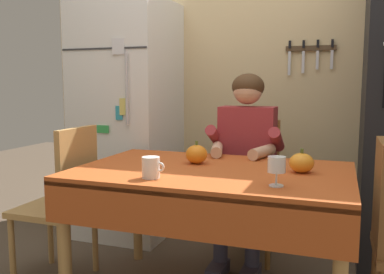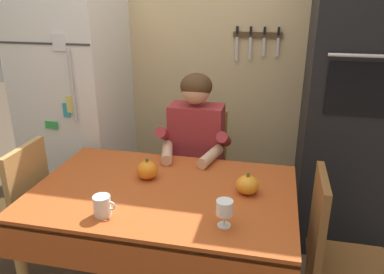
% 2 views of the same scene
% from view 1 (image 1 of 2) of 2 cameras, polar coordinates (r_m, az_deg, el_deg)
% --- Properties ---
extents(back_wall_assembly, '(3.70, 0.13, 2.60)m').
position_cam_1_polar(back_wall_assembly, '(3.34, 10.00, 9.26)').
color(back_wall_assembly, '#D1B784').
rests_on(back_wall_assembly, ground).
extents(refrigerator, '(0.68, 0.71, 1.80)m').
position_cam_1_polar(refrigerator, '(3.31, -8.72, 2.37)').
color(refrigerator, white).
rests_on(refrigerator, ground).
extents(dining_table, '(1.40, 0.90, 0.74)m').
position_cam_1_polar(dining_table, '(2.17, 2.62, -6.63)').
color(dining_table, tan).
rests_on(dining_table, ground).
extents(chair_behind_person, '(0.40, 0.40, 0.93)m').
position_cam_1_polar(chair_behind_person, '(2.94, 7.98, -5.89)').
color(chair_behind_person, '#9E6B33').
rests_on(chair_behind_person, ground).
extents(seated_person, '(0.47, 0.55, 1.25)m').
position_cam_1_polar(seated_person, '(2.72, 7.26, -2.12)').
color(seated_person, '#38384C').
rests_on(seated_person, ground).
extents(chair_left_side, '(0.40, 0.40, 0.93)m').
position_cam_1_polar(chair_left_side, '(2.60, -17.04, -7.92)').
color(chair_left_side, tan).
rests_on(chair_left_side, ground).
extents(coffee_mug, '(0.11, 0.08, 0.10)m').
position_cam_1_polar(coffee_mug, '(1.96, -5.60, -4.16)').
color(coffee_mug, white).
rests_on(coffee_mug, dining_table).
extents(wine_glass, '(0.08, 0.08, 0.13)m').
position_cam_1_polar(wine_glass, '(1.82, 11.49, -3.87)').
color(wine_glass, white).
rests_on(wine_glass, dining_table).
extents(pumpkin_large, '(0.12, 0.12, 0.12)m').
position_cam_1_polar(pumpkin_large, '(2.14, 14.74, -3.43)').
color(pumpkin_large, orange).
rests_on(pumpkin_large, dining_table).
extents(pumpkin_medium, '(0.12, 0.12, 0.13)m').
position_cam_1_polar(pumpkin_medium, '(2.30, 0.63, -2.37)').
color(pumpkin_medium, orange).
rests_on(pumpkin_medium, dining_table).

